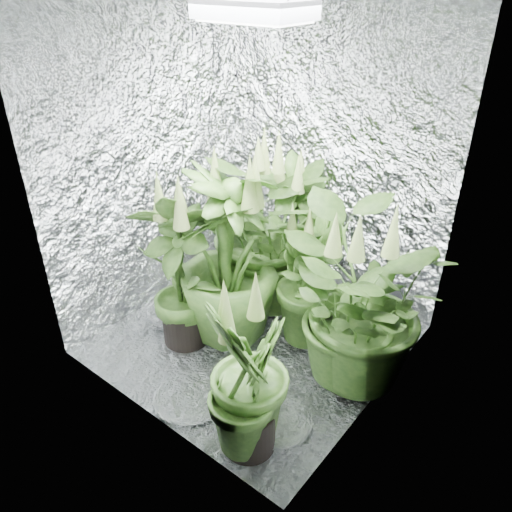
{
  "coord_description": "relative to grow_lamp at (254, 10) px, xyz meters",
  "views": [
    {
      "loc": [
        1.51,
        -1.88,
        1.99
      ],
      "look_at": [
        0.01,
        0.0,
        0.59
      ],
      "focal_mm": 35.0,
      "sensor_mm": 36.0,
      "label": 1
    }
  ],
  "objects": [
    {
      "name": "grow_lamp",
      "position": [
        0.0,
        0.0,
        0.0
      ],
      "size": [
        0.5,
        0.3,
        0.22
      ],
      "color": "gray",
      "rests_on": "ceiling"
    },
    {
      "name": "plant_f",
      "position": [
        -0.33,
        -0.26,
        -1.32
      ],
      "size": [
        0.73,
        0.73,
        1.09
      ],
      "rotation": [
        0.0,
        0.0,
        3.76
      ],
      "color": "black",
      "rests_on": "ground"
    },
    {
      "name": "ground",
      "position": [
        0.0,
        0.0,
        -1.83
      ],
      "size": [
        1.6,
        1.6,
        0.0
      ],
      "primitive_type": "plane",
      "color": "white",
      "rests_on": "ground"
    },
    {
      "name": "plant_d",
      "position": [
        -0.15,
        -0.06,
        -1.29
      ],
      "size": [
        0.82,
        0.82,
        1.16
      ],
      "rotation": [
        0.0,
        0.0,
        2.18
      ],
      "color": "black",
      "rests_on": "ground"
    },
    {
      "name": "plant_g",
      "position": [
        0.47,
        -0.63,
        -1.41
      ],
      "size": [
        0.63,
        0.63,
        0.91
      ],
      "rotation": [
        0.0,
        0.0,
        5.31
      ],
      "color": "black",
      "rests_on": "ground"
    },
    {
      "name": "plant_c",
      "position": [
        0.23,
        0.22,
        -1.41
      ],
      "size": [
        0.58,
        0.58,
        0.91
      ],
      "rotation": [
        0.0,
        0.0,
        1.91
      ],
      "color": "black",
      "rests_on": "ground"
    },
    {
      "name": "plant_a",
      "position": [
        -0.17,
        0.37,
        -1.27
      ],
      "size": [
        1.17,
        1.17,
        1.15
      ],
      "rotation": [
        0.0,
        0.0,
        6.02
      ],
      "color": "black",
      "rests_on": "ground"
    },
    {
      "name": "circulation_fan",
      "position": [
        0.61,
        0.62,
        -1.69
      ],
      "size": [
        0.14,
        0.29,
        0.33
      ],
      "rotation": [
        0.0,
        0.0,
        -0.1
      ],
      "color": "black",
      "rests_on": "ground"
    },
    {
      "name": "plant_label",
      "position": [
        0.53,
        -0.66,
        -1.53
      ],
      "size": [
        0.05,
        0.02,
        0.08
      ],
      "primitive_type": "cube",
      "rotation": [
        -0.21,
        0.0,
        -0.01
      ],
      "color": "white",
      "rests_on": "plant_g"
    },
    {
      "name": "walls",
      "position": [
        0.0,
        0.0,
        -0.83
      ],
      "size": [
        1.62,
        1.62,
        2.0
      ],
      "color": "white",
      "rests_on": "ground"
    },
    {
      "name": "plant_e",
      "position": [
        0.63,
        0.04,
        -1.33
      ],
      "size": [
        1.1,
        1.1,
        1.05
      ],
      "rotation": [
        0.0,
        0.0,
        3.47
      ],
      "color": "black",
      "rests_on": "ground"
    },
    {
      "name": "plant_b",
      "position": [
        -0.17,
        0.64,
        -1.36
      ],
      "size": [
        0.68,
        0.68,
        1.02
      ],
      "rotation": [
        0.0,
        0.0,
        0.92
      ],
      "color": "black",
      "rests_on": "ground"
    }
  ]
}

